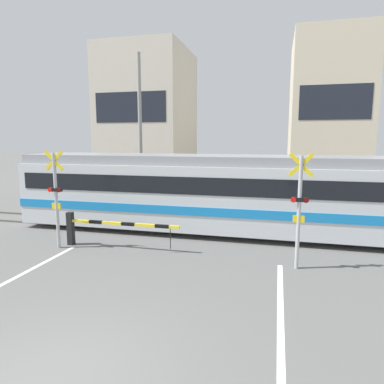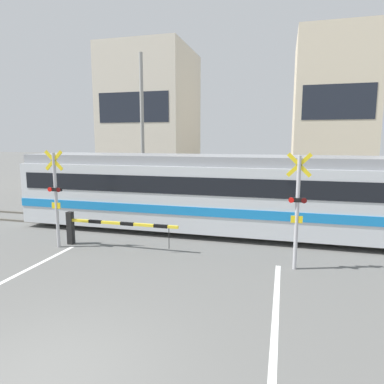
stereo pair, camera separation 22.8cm
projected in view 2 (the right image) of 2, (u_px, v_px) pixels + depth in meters
name	position (u px, v px, depth m)	size (l,w,h in m)	color
rail_track_near	(189.00, 233.00, 13.38)	(50.00, 0.10, 0.08)	#5B564C
rail_track_far	(198.00, 224.00, 14.75)	(50.00, 0.10, 0.08)	#5B564C
road_stripe_right	(272.00, 381.00, 5.25)	(0.14, 10.01, 0.01)	white
commuter_train	(206.00, 191.00, 13.69)	(15.13, 3.00, 3.05)	silver
crossing_barrier_near	(97.00, 226.00, 11.77)	(4.09, 0.20, 1.16)	black
crossing_barrier_far	(264.00, 201.00, 16.40)	(4.09, 0.20, 1.16)	black
crossing_signal_left	(56.00, 195.00, 11.52)	(0.68, 0.15, 3.32)	#B2B2B7
crossing_signal_right	(297.00, 206.00, 9.52)	(0.68, 0.15, 3.32)	#B2B2B7
pedestrian	(227.00, 186.00, 19.49)	(0.38, 0.23, 1.77)	#23232D
building_left_of_street	(152.00, 118.00, 28.56)	(6.53, 7.43, 10.89)	beige
building_right_of_street	(330.00, 115.00, 24.98)	(5.16, 7.43, 10.90)	beige
utility_pole_streetside	(142.00, 129.00, 20.12)	(0.22, 0.22, 8.58)	gray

